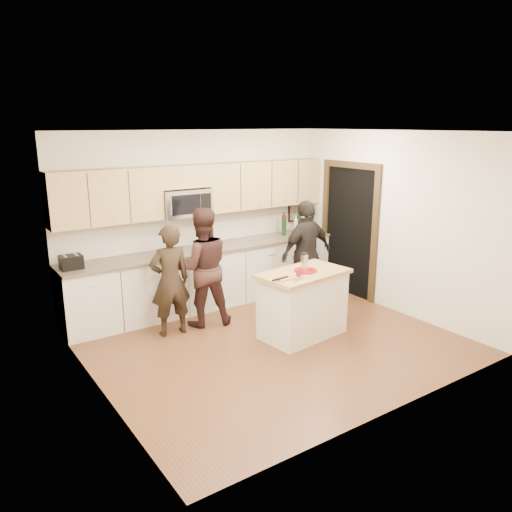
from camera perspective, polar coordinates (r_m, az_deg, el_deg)
floor at (r=6.69m, az=1.80°, el=-9.77°), size 4.50×4.50×0.00m
room_shell at (r=6.17m, az=1.93°, el=5.00°), size 4.52×4.02×2.71m
back_cabinetry at (r=7.85m, az=-5.45°, el=-2.33°), size 4.50×0.66×0.94m
upper_cabinetry at (r=7.71m, az=-6.02°, el=7.77°), size 4.50×0.33×0.75m
microwave at (r=7.54m, az=-8.14°, el=6.07°), size 0.76×0.41×0.40m
doorway at (r=8.38m, az=10.62°, el=3.42°), size 0.06×1.25×2.20m
framed_picture at (r=8.97m, az=4.49°, el=5.17°), size 0.30×0.03×0.38m
dish_towel at (r=7.20m, az=-11.40°, el=-1.42°), size 0.34×0.60×0.48m
island at (r=6.74m, az=5.36°, el=-5.43°), size 1.27×0.83×0.90m
red_plate at (r=6.62m, az=5.68°, el=-1.68°), size 0.31×0.31×0.02m
box_grater at (r=6.59m, az=5.54°, el=-0.61°), size 0.09×0.07×0.23m
drink_glass at (r=6.39m, az=4.88°, el=-1.94°), size 0.06×0.06×0.09m
cutting_board at (r=6.27m, az=3.34°, el=-2.57°), size 0.25×0.19×0.02m
tongs at (r=6.20m, az=2.78°, el=-2.58°), size 0.27×0.06×0.02m
knife at (r=6.24m, az=4.89°, el=-2.57°), size 0.22×0.05×0.01m
toaster at (r=6.97m, az=-20.38°, el=-0.66°), size 0.28×0.22×0.19m
bottle_cluster at (r=8.66m, az=4.30°, el=3.73°), size 0.52×0.21×0.39m
orchid at (r=8.88m, az=6.29°, el=4.19°), size 0.29×0.27×0.42m
woman_left at (r=6.76m, az=-9.80°, el=-2.79°), size 0.59×0.42×1.52m
woman_center at (r=7.01m, az=-6.18°, el=-1.30°), size 0.97×0.85×1.69m
woman_right at (r=7.80m, az=5.77°, el=0.30°), size 1.00×0.47×1.66m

